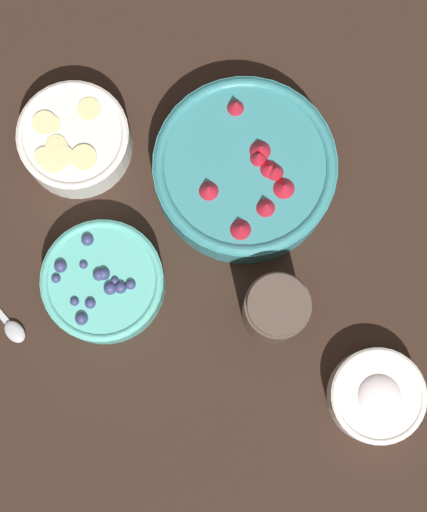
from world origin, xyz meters
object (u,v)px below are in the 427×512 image
(bowl_strawberries, at_px, (245,170))
(jar_chocolate, at_px, (275,309))
(bowl_cream, at_px, (377,396))
(bowl_blueberries, at_px, (103,282))
(bowl_bananas, at_px, (75,139))

(bowl_strawberries, xyz_separation_m, jar_chocolate, (0.09, -0.16, 0.01))
(bowl_cream, bearing_deg, bowl_blueberries, 175.24)
(bowl_strawberries, relative_size, bowl_blueberries, 1.52)
(bowl_strawberries, distance_m, bowl_blueberries, 0.23)
(bowl_bananas, bearing_deg, bowl_cream, -22.79)
(bowl_strawberries, bearing_deg, jar_chocolate, -60.90)
(bowl_strawberries, height_order, bowl_cream, bowl_strawberries)
(jar_chocolate, bearing_deg, bowl_bananas, 156.91)
(bowl_strawberries, height_order, jar_chocolate, jar_chocolate)
(bowl_bananas, distance_m, jar_chocolate, 0.34)
(bowl_blueberries, distance_m, bowl_bananas, 0.19)
(bowl_strawberries, distance_m, bowl_cream, 0.33)
(bowl_strawberries, bearing_deg, bowl_blueberries, -123.54)
(bowl_bananas, xyz_separation_m, jar_chocolate, (0.31, -0.13, 0.02))
(bowl_strawberries, distance_m, bowl_bananas, 0.22)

